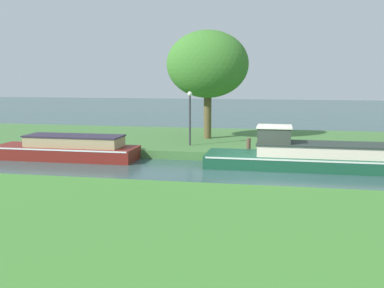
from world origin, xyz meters
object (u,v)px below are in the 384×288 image
(forest_barge, at_px, (328,157))
(willow_tree_left, at_px, (207,65))
(maroon_narrowboat, at_px, (68,149))
(lamp_post, at_px, (190,111))
(mooring_post_near, at_px, (249,145))

(forest_barge, height_order, willow_tree_left, willow_tree_left)
(maroon_narrowboat, relative_size, willow_tree_left, 1.14)
(willow_tree_left, distance_m, lamp_post, 3.60)
(lamp_post, distance_m, mooring_post_near, 3.70)
(maroon_narrowboat, bearing_deg, lamp_post, 27.81)
(forest_barge, bearing_deg, mooring_post_near, 157.93)
(willow_tree_left, distance_m, mooring_post_near, 6.17)
(maroon_narrowboat, xyz_separation_m, mooring_post_near, (8.45, 1.41, 0.22))
(willow_tree_left, relative_size, lamp_post, 2.20)
(forest_barge, relative_size, maroon_narrowboat, 1.58)
(forest_barge, xyz_separation_m, lamp_post, (-6.59, 2.82, 1.64))
(willow_tree_left, bearing_deg, forest_barge, -41.68)
(maroon_narrowboat, relative_size, mooring_post_near, 10.75)
(forest_barge, distance_m, lamp_post, 7.35)
(maroon_narrowboat, bearing_deg, willow_tree_left, 43.16)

